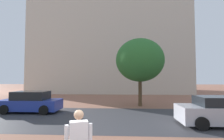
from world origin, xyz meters
TOP-DOWN VIEW (x-y plane):
  - ground_plane at (0.00, 10.00)m, footprint 120.00×120.00m
  - street_asphalt_strip at (0.00, 7.06)m, footprint 120.00×6.64m
  - landmark_building at (-1.33, 30.18)m, footprint 26.80×16.08m
  - car_blue at (-5.87, 8.53)m, footprint 4.19×1.98m
  - car_silver at (5.93, 5.60)m, footprint 4.44×1.98m
  - tree_curb_far at (2.37, 11.71)m, footprint 4.32×4.32m

SIDE VIEW (x-z plane):
  - ground_plane at x=0.00m, z-range 0.00..0.00m
  - street_asphalt_strip at x=0.00m, z-range 0.00..0.00m
  - car_blue at x=-5.87m, z-range -0.04..1.47m
  - car_silver at x=5.93m, z-range -0.02..1.48m
  - tree_curb_far at x=2.37m, z-range 1.07..7.11m
  - landmark_building at x=-1.33m, z-range -5.75..27.80m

